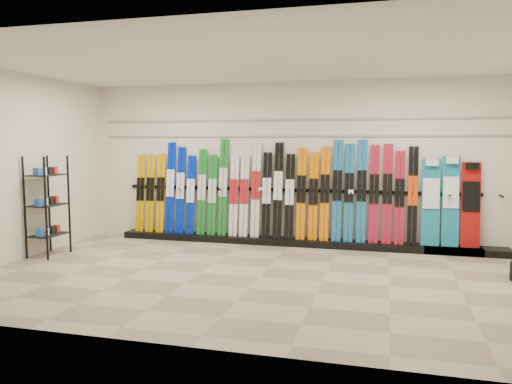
# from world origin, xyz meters

# --- Properties ---
(floor) EXTENTS (8.00, 8.00, 0.00)m
(floor) POSITION_xyz_m (0.00, 0.00, 0.00)
(floor) COLOR gray
(floor) RESTS_ON ground
(back_wall) EXTENTS (8.00, 0.00, 8.00)m
(back_wall) POSITION_xyz_m (0.00, 2.50, 1.50)
(back_wall) COLOR beige
(back_wall) RESTS_ON floor
(left_wall) EXTENTS (0.00, 5.00, 5.00)m
(left_wall) POSITION_xyz_m (-4.00, 0.00, 1.50)
(left_wall) COLOR beige
(left_wall) RESTS_ON floor
(ceiling) EXTENTS (8.00, 8.00, 0.00)m
(ceiling) POSITION_xyz_m (0.00, 0.00, 3.00)
(ceiling) COLOR silver
(ceiling) RESTS_ON back_wall
(ski_rack_base) EXTENTS (8.00, 0.40, 0.12)m
(ski_rack_base) POSITION_xyz_m (0.22, 2.28, 0.06)
(ski_rack_base) COLOR black
(ski_rack_base) RESTS_ON floor
(skis) EXTENTS (5.37, 0.25, 1.84)m
(skis) POSITION_xyz_m (-0.41, 2.34, 0.95)
(skis) COLOR #C68D00
(skis) RESTS_ON ski_rack_base
(snowboards) EXTENTS (0.95, 0.24, 1.53)m
(snowboards) POSITION_xyz_m (2.77, 2.35, 0.86)
(snowboards) COLOR #14728C
(snowboards) RESTS_ON ski_rack_base
(accessory_rack) EXTENTS (0.40, 0.60, 1.67)m
(accessory_rack) POSITION_xyz_m (-3.75, 0.41, 0.83)
(accessory_rack) COLOR black
(accessory_rack) RESTS_ON floor
(slatwall_rail_0) EXTENTS (7.60, 0.02, 0.03)m
(slatwall_rail_0) POSITION_xyz_m (0.00, 2.48, 2.00)
(slatwall_rail_0) COLOR gray
(slatwall_rail_0) RESTS_ON back_wall
(slatwall_rail_1) EXTENTS (7.60, 0.02, 0.03)m
(slatwall_rail_1) POSITION_xyz_m (0.00, 2.48, 2.30)
(slatwall_rail_1) COLOR gray
(slatwall_rail_1) RESTS_ON back_wall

